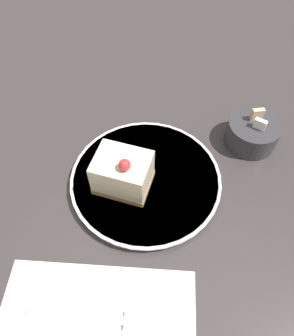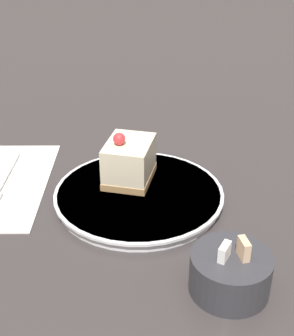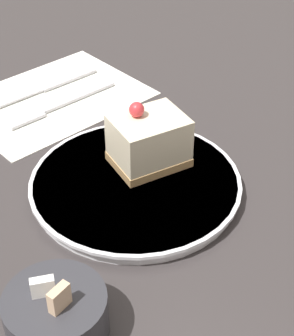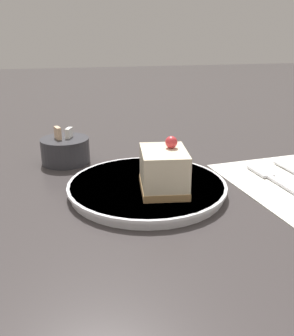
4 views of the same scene
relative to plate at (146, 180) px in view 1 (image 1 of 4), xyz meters
The scene contains 5 objects.
ground_plane 0.04m from the plate, 127.78° to the right, with size 4.00×4.00×0.00m, color #383333.
plate is the anchor object (origin of this frame).
cake_slice 0.05m from the plate, 62.10° to the right, with size 0.07×0.09×0.08m.
fork 0.21m from the plate, ahead, with size 0.03×0.18×0.00m.
sugar_bowl 0.20m from the plate, 125.17° to the left, with size 0.09×0.09×0.07m.
Camera 1 is at (0.31, 0.08, 0.45)m, focal length 35.00 mm.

